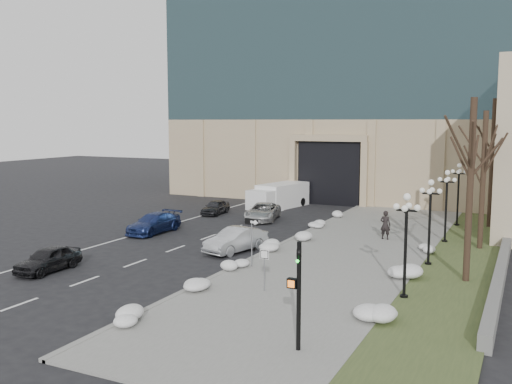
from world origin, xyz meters
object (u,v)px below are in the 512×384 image
car_c (154,223)px  car_d (263,212)px  keep_sign (264,261)px  traffic_signal (298,298)px  pedestrian (385,225)px  car_e (215,207)px  lamppost_d (458,186)px  box_truck (279,196)px  one_way_sign (254,228)px  car_b (236,240)px  car_a (48,259)px  lamppost_a (406,231)px  lamppost_c (447,196)px  lamppost_b (430,210)px

car_c → car_d: size_ratio=0.98×
car_c → keep_sign: size_ratio=2.33×
keep_sign → traffic_signal: traffic_signal is taller
pedestrian → car_e: bearing=-11.9°
lamppost_d → car_d: bearing=-164.9°
box_truck → lamppost_d: lamppost_d is taller
car_d → box_truck: bearing=89.6°
box_truck → one_way_sign: size_ratio=2.63×
car_b → car_a: bearing=-115.0°
lamppost_a → car_e: bearing=139.2°
one_way_sign → keep_sign: 4.40m
car_b → lamppost_c: lamppost_c is taller
keep_sign → lamppost_b: lamppost_b is taller
car_c → keep_sign: 16.21m
car_b → lamppost_b: (11.06, 1.59, 2.34)m
car_d → pedestrian: 11.27m
one_way_sign → traffic_signal: (6.20, -9.29, -0.31)m
pedestrian → lamppost_a: 12.68m
car_d → pedestrian: bearing=-32.3°
car_a → one_way_sign: one_way_sign is taller
car_c → lamppost_a: size_ratio=1.01×
lamppost_c → traffic_signal: bearing=-95.8°
car_d → car_e: bearing=156.7°
car_b → pedestrian: pedestrian is taller
pedestrian → traffic_signal: (1.57, -19.55, 0.85)m
one_way_sign → traffic_signal: 11.17m
box_truck → one_way_sign: (7.53, -20.57, 1.19)m
box_truck → keep_sign: box_truck is taller
car_a → keep_sign: size_ratio=1.88×
lamppost_a → box_truck: bearing=125.4°
car_d → one_way_sign: 15.26m
car_c → one_way_sign: (10.75, -5.87, 1.55)m
car_d → lamppost_a: 21.34m
keep_sign → lamppost_b: (5.95, 8.45, 1.56)m
one_way_sign → lamppost_b: size_ratio=0.57×
car_c → car_e: (-0.13, 8.93, -0.09)m
car_a → keep_sign: (11.90, 1.44, 0.85)m
car_b → pedestrian: (7.41, 7.07, 0.35)m
car_e → keep_sign: size_ratio=1.73×
car_c → lamppost_c: size_ratio=1.01×
keep_sign → lamppost_c: size_ratio=0.43×
one_way_sign → lamppost_c: lamppost_c is taller
car_a → keep_sign: 12.01m
lamppost_c → lamppost_b: bearing=-90.0°
pedestrian → lamppost_d: bearing=-111.5°
lamppost_d → traffic_signal: bearing=-94.4°
box_truck → lamppost_b: bearing=-33.6°
box_truck → lamppost_d: size_ratio=1.50×
car_e → traffic_signal: size_ratio=0.92×
car_a → lamppost_c: bearing=41.4°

